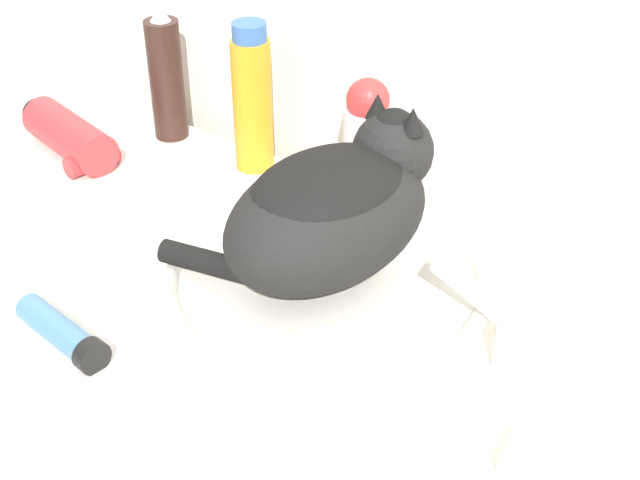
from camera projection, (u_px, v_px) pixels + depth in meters
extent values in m
cylinder|color=white|center=(327.00, 293.00, 1.04)|extent=(0.36, 0.36, 0.04)
torus|color=white|center=(327.00, 278.00, 1.03)|extent=(0.38, 0.38, 0.02)
ellipsoid|color=black|center=(328.00, 218.00, 0.98)|extent=(0.21, 0.29, 0.14)
ellipsoid|color=black|center=(328.00, 188.00, 0.96)|extent=(0.17, 0.22, 0.06)
sphere|color=black|center=(393.00, 151.00, 1.02)|extent=(0.09, 0.09, 0.09)
sphere|color=black|center=(394.00, 131.00, 1.00)|extent=(0.05, 0.05, 0.05)
cone|color=black|center=(413.00, 120.00, 0.98)|extent=(0.03, 0.03, 0.03)
cone|color=black|center=(378.00, 106.00, 1.01)|extent=(0.03, 0.03, 0.03)
cylinder|color=black|center=(221.00, 266.00, 1.00)|extent=(0.15, 0.06, 0.03)
cylinder|color=silver|center=(514.00, 347.00, 0.95)|extent=(0.04, 0.04, 0.05)
cylinder|color=silver|center=(476.00, 293.00, 0.94)|extent=(0.11, 0.04, 0.08)
sphere|color=silver|center=(520.00, 309.00, 0.92)|extent=(0.05, 0.05, 0.05)
cylinder|color=orange|center=(253.00, 106.00, 1.28)|extent=(0.06, 0.06, 0.20)
cylinder|color=#3866AD|center=(249.00, 32.00, 1.22)|extent=(0.05, 0.05, 0.03)
cylinder|color=silver|center=(366.00, 159.00, 1.20)|extent=(0.06, 0.06, 0.15)
sphere|color=red|center=(368.00, 100.00, 1.15)|extent=(0.06, 0.06, 0.06)
cylinder|color=#331E19|center=(167.00, 80.00, 1.37)|extent=(0.05, 0.05, 0.19)
cone|color=#B7B7BC|center=(160.00, 14.00, 1.31)|extent=(0.03, 0.03, 0.02)
cylinder|color=#4C7FB2|center=(57.00, 328.00, 0.99)|extent=(0.12, 0.05, 0.03)
cylinder|color=black|center=(92.00, 356.00, 0.95)|extent=(0.02, 0.04, 0.04)
cylinder|color=#C63338|center=(70.00, 136.00, 1.35)|extent=(0.19, 0.10, 0.07)
cylinder|color=#C63338|center=(92.00, 160.00, 1.32)|extent=(0.05, 0.09, 0.03)
cylinder|color=black|center=(39.00, 114.00, 1.41)|extent=(0.03, 0.05, 0.05)
cube|color=beige|center=(539.00, 467.00, 0.83)|extent=(0.07, 0.04, 0.02)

